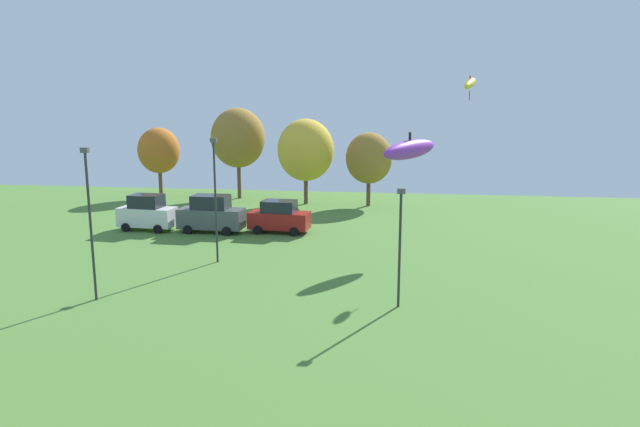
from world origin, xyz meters
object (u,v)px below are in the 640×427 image
object	(u,v)px
light_post_2	(90,217)
light_post_3	(400,240)
kite_flying_5	(470,84)
parked_car_third_from_left	(279,217)
light_post_0	(215,194)
treeline_tree_0	(159,151)
treeline_tree_1	(238,138)
parked_car_leftmost	(147,213)
treeline_tree_2	(306,150)
parked_car_second_from_left	(211,214)
treeline_tree_3	(369,158)
kite_flying_1	(410,149)

from	to	relation	value
light_post_2	light_post_3	bearing A→B (deg)	4.30
kite_flying_5	parked_car_third_from_left	bearing A→B (deg)	163.67
light_post_0	treeline_tree_0	distance (m)	25.13
light_post_3	treeline_tree_1	world-z (taller)	treeline_tree_1
parked_car_third_from_left	light_post_2	size ratio (longest dim) A/B	0.61
parked_car_leftmost	parked_car_third_from_left	distance (m)	9.69
light_post_2	treeline_tree_2	xyz separation A→B (m)	(5.52, 27.12, 0.94)
parked_car_second_from_left	treeline_tree_1	world-z (taller)	treeline_tree_1
parked_car_second_from_left	light_post_2	xyz separation A→B (m)	(-0.75, -14.56, 2.68)
treeline_tree_2	treeline_tree_3	xyz separation A→B (m)	(5.74, -0.28, -0.63)
treeline_tree_0	treeline_tree_3	xyz separation A→B (m)	(20.43, -1.89, -0.29)
kite_flying_1	parked_car_third_from_left	xyz separation A→B (m)	(-8.99, 3.74, -5.18)
parked_car_leftmost	light_post_2	bearing A→B (deg)	-69.77
treeline_tree_2	light_post_2	bearing A→B (deg)	-101.51
kite_flying_1	light_post_0	size ratio (longest dim) A/B	0.68
kite_flying_1	light_post_3	distance (m)	10.82
treeline_tree_3	kite_flying_5	bearing A→B (deg)	-66.40
parked_car_leftmost	light_post_2	size ratio (longest dim) A/B	0.59
light_post_2	parked_car_second_from_left	bearing A→B (deg)	87.05
light_post_0	light_post_3	xyz separation A→B (m)	(10.48, -6.05, -0.89)
parked_car_second_from_left	treeline_tree_1	size ratio (longest dim) A/B	0.54
parked_car_third_from_left	treeline_tree_1	distance (m)	16.54
treeline_tree_2	parked_car_leftmost	bearing A→B (deg)	-127.47
parked_car_second_from_left	light_post_0	size ratio (longest dim) A/B	0.65
treeline_tree_0	parked_car_leftmost	bearing A→B (deg)	-70.26
kite_flying_5	parked_car_second_from_left	size ratio (longest dim) A/B	0.50
treeline_tree_1	treeline_tree_2	distance (m)	7.34
treeline_tree_2	parked_car_third_from_left	bearing A→B (deg)	-89.69
light_post_0	treeline_tree_0	xyz separation A→B (m)	(-12.78, 21.63, 0.58)
light_post_3	treeline_tree_1	bearing A→B (deg)	118.71
light_post_0	light_post_2	distance (m)	7.97
kite_flying_5	light_post_3	xyz separation A→B (m)	(-3.88, -10.42, -7.13)
kite_flying_5	parked_car_third_from_left	size ratio (longest dim) A/B	0.53
treeline_tree_0	treeline_tree_1	distance (m)	7.88
parked_car_second_from_left	light_post_2	world-z (taller)	light_post_2
kite_flying_5	treeline_tree_3	distance (m)	17.79
treeline_tree_0	parked_car_second_from_left	bearing A→B (deg)	-55.02
treeline_tree_0	treeline_tree_1	bearing A→B (deg)	4.56
light_post_2	light_post_3	distance (m)	14.16
kite_flying_5	light_post_3	bearing A→B (deg)	-110.43
parked_car_third_from_left	treeline_tree_3	xyz separation A→B (m)	(5.68, 11.73, 3.14)
kite_flying_1	treeline_tree_0	distance (m)	29.46
light_post_2	treeline_tree_3	distance (m)	29.11
treeline_tree_1	treeline_tree_2	xyz separation A→B (m)	(6.93, -2.23, -0.90)
light_post_0	treeline_tree_2	bearing A→B (deg)	84.54
parked_car_leftmost	treeline_tree_3	world-z (taller)	treeline_tree_3
parked_car_third_from_left	treeline_tree_2	size ratio (longest dim) A/B	0.57
treeline_tree_3	treeline_tree_2	bearing A→B (deg)	177.24
parked_car_leftmost	treeline_tree_3	xyz separation A→B (m)	(15.35, 12.26, 3.02)
kite_flying_5	parked_car_second_from_left	distance (m)	19.64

